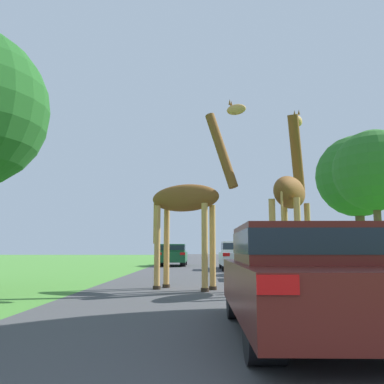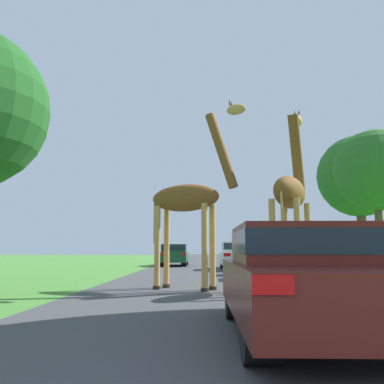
# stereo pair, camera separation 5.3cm
# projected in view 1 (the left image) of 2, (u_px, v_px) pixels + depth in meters

# --- Properties ---
(road) EXTENTS (7.49, 120.00, 0.00)m
(road) POSITION_uv_depth(u_px,v_px,m) (207.00, 265.00, 29.62)
(road) COLOR #424244
(road) RESTS_ON ground
(giraffe_near_road) EXTENTS (2.86, 1.62, 5.30)m
(giraffe_near_road) POSITION_uv_depth(u_px,v_px,m) (190.00, 201.00, 11.62)
(giraffe_near_road) COLOR tan
(giraffe_near_road) RESTS_ON ground
(giraffe_companion) EXTENTS (1.63, 2.81, 5.37)m
(giraffe_companion) POSITION_uv_depth(u_px,v_px,m) (291.00, 194.00, 10.99)
(giraffe_companion) COLOR tan
(giraffe_companion) RESTS_ON ground
(car_lead_maroon) EXTENTS (1.89, 4.43, 1.44)m
(car_lead_maroon) POSITION_uv_depth(u_px,v_px,m) (305.00, 276.00, 5.38)
(car_lead_maroon) COLOR #561914
(car_lead_maroon) RESTS_ON ground
(car_queue_right) EXTENTS (1.95, 4.76, 1.54)m
(car_queue_right) POSITION_uv_depth(u_px,v_px,m) (238.00, 255.00, 22.45)
(car_queue_right) COLOR silver
(car_queue_right) RESTS_ON ground
(car_queue_left) EXTENTS (1.97, 3.94, 1.54)m
(car_queue_left) POSITION_uv_depth(u_px,v_px,m) (283.00, 257.00, 15.46)
(car_queue_left) COLOR silver
(car_queue_left) RESTS_ON ground
(car_far_ahead) EXTENTS (1.81, 4.64, 1.45)m
(car_far_ahead) POSITION_uv_depth(u_px,v_px,m) (173.00, 254.00, 27.72)
(car_far_ahead) COLOR #144C28
(car_far_ahead) RESTS_ON ground
(tree_right_cluster) EXTENTS (4.14, 4.14, 7.17)m
(tree_right_cluster) POSITION_uv_depth(u_px,v_px,m) (375.00, 171.00, 20.66)
(tree_right_cluster) COLOR brown
(tree_right_cluster) RESTS_ON ground
(tree_mid_field) EXTENTS (5.63, 5.63, 8.95)m
(tree_mid_field) POSITION_uv_depth(u_px,v_px,m) (358.00, 177.00, 28.05)
(tree_mid_field) COLOR brown
(tree_mid_field) RESTS_ON ground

